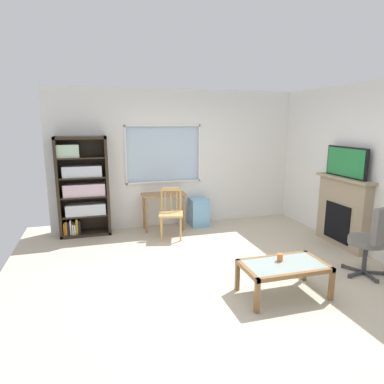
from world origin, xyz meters
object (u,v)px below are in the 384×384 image
wooden_chair (171,213)px  office_chair (373,238)px  bookshelf (82,187)px  coffee_table (284,268)px  fireplace (343,212)px  sippy_cup (280,257)px  desk_under_window (164,200)px  tv (346,162)px  plastic_drawer_unit (199,212)px

wooden_chair → office_chair: 3.21m
bookshelf → coffee_table: bookshelf is taller
bookshelf → wooden_chair: size_ratio=2.02×
fireplace → sippy_cup: bearing=-148.3°
desk_under_window → tv: bearing=-32.1°
bookshelf → wooden_chair: 1.69m
bookshelf → coffee_table: size_ratio=1.79×
desk_under_window → tv: size_ratio=0.94×
wooden_chair → sippy_cup: bearing=-70.1°
fireplace → sippy_cup: fireplace is taller
coffee_table → sippy_cup: size_ratio=11.28×
bookshelf → office_chair: 4.77m
wooden_chair → office_chair: (2.25, -2.29, 0.09)m
tv → bookshelf: bearing=156.7°
fireplace → office_chair: fireplace is taller
plastic_drawer_unit → desk_under_window: bearing=-176.1°
sippy_cup → bookshelf: bearing=128.6°
desk_under_window → wooden_chair: (0.03, -0.51, -0.11)m
wooden_chair → office_chair: bearing=-45.6°
desk_under_window → sippy_cup: desk_under_window is taller
plastic_drawer_unit → coffee_table: (0.15, -2.97, 0.07)m
bookshelf → coffee_table: (2.35, -3.03, -0.55)m
plastic_drawer_unit → tv: 2.87m
plastic_drawer_unit → sippy_cup: (0.14, -2.88, 0.17)m
bookshelf → fireplace: size_ratio=1.54×
bookshelf → office_chair: (3.76, -2.92, -0.34)m
coffee_table → fireplace: bearing=33.7°
desk_under_window → sippy_cup: 2.97m
plastic_drawer_unit → coffee_table: bearing=-87.2°
desk_under_window → coffee_table: (0.87, -2.92, -0.23)m
office_chair → bookshelf: bearing=142.2°
bookshelf → office_chair: size_ratio=1.82×
desk_under_window → office_chair: size_ratio=0.83×
wooden_chair → office_chair: size_ratio=0.90×
desk_under_window → wooden_chair: 0.53m
fireplace → tv: size_ratio=1.33×
desk_under_window → plastic_drawer_unit: desk_under_window is taller
sippy_cup → office_chair: bearing=1.1°
desk_under_window → wooden_chair: bearing=-86.7°
plastic_drawer_unit → coffee_table: 2.98m
desk_under_window → sippy_cup: bearing=-73.0°
sippy_cup → plastic_drawer_unit: bearing=92.8°
desk_under_window → plastic_drawer_unit: size_ratio=1.49×
bookshelf → plastic_drawer_unit: size_ratio=3.26×
bookshelf → coffee_table: 3.88m
wooden_chair → desk_under_window: bearing=93.3°
coffee_table → sippy_cup: (-0.01, 0.09, 0.10)m
desk_under_window → bookshelf: bearing=175.8°
tv → coffee_table: (-1.82, -1.23, -1.08)m
bookshelf → desk_under_window: size_ratio=2.19×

